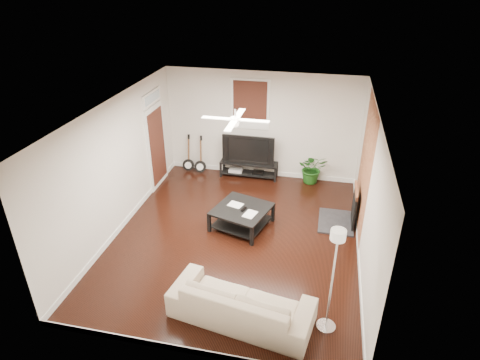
{
  "coord_description": "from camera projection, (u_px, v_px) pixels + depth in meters",
  "views": [
    {
      "loc": [
        1.59,
        -6.89,
        5.1
      ],
      "look_at": [
        0.0,
        0.4,
        1.15
      ],
      "focal_mm": 30.66,
      "sensor_mm": 36.0,
      "label": 1
    }
  ],
  "objects": [
    {
      "name": "brick_accent",
      "position": [
        365.0,
        168.0,
        8.37
      ],
      "size": [
        0.02,
        2.2,
        2.8
      ],
      "primitive_type": "cube",
      "color": "brown",
      "rests_on": "floor"
    },
    {
      "name": "fireplace",
      "position": [
        345.0,
        206.0,
        8.87
      ],
      "size": [
        0.8,
        1.1,
        0.92
      ],
      "primitive_type": "cube",
      "color": "black",
      "rests_on": "floor"
    },
    {
      "name": "tv",
      "position": [
        249.0,
        148.0,
        10.72
      ],
      "size": [
        1.36,
        0.18,
        0.79
      ],
      "primitive_type": "imported",
      "color": "black",
      "rests_on": "tv_stand"
    },
    {
      "name": "potted_plant",
      "position": [
        312.0,
        168.0,
        10.61
      ],
      "size": [
        0.83,
        0.75,
        0.81
      ],
      "primitive_type": "imported",
      "rotation": [
        0.0,
        0.0,
        0.17
      ],
      "color": "#1B5117",
      "rests_on": "floor"
    },
    {
      "name": "door_left",
      "position": [
        156.0,
        139.0,
        10.15
      ],
      "size": [
        0.08,
        1.0,
        2.5
      ],
      "primitive_type": "cube",
      "color": "white",
      "rests_on": "wall_left"
    },
    {
      "name": "floor_lamp",
      "position": [
        332.0,
        282.0,
        6.05
      ],
      "size": [
        0.36,
        0.36,
        1.87
      ],
      "primitive_type": null,
      "rotation": [
        0.0,
        0.0,
        -0.17
      ],
      "color": "white",
      "rests_on": "floor"
    },
    {
      "name": "ceiling_fan",
      "position": [
        235.0,
        119.0,
        7.42
      ],
      "size": [
        1.24,
        1.24,
        0.32
      ],
      "primitive_type": null,
      "color": "white",
      "rests_on": "ceiling"
    },
    {
      "name": "sofa",
      "position": [
        241.0,
        302.0,
        6.5
      ],
      "size": [
        2.4,
        1.27,
        0.67
      ],
      "primitive_type": "imported",
      "rotation": [
        0.0,
        0.0,
        2.97
      ],
      "color": "#C3B292",
      "rests_on": "floor"
    },
    {
      "name": "room",
      "position": [
        236.0,
        178.0,
        7.98
      ],
      "size": [
        5.01,
        6.01,
        2.81
      ],
      "color": "black",
      "rests_on": "ground"
    },
    {
      "name": "tv_stand",
      "position": [
        249.0,
        169.0,
        10.98
      ],
      "size": [
        1.52,
        0.41,
        0.43
      ],
      "primitive_type": "cube",
      "color": "black",
      "rests_on": "floor"
    },
    {
      "name": "guitar_right",
      "position": [
        200.0,
        155.0,
        11.04
      ],
      "size": [
        0.36,
        0.28,
        1.03
      ],
      "primitive_type": null,
      "rotation": [
        0.0,
        0.0,
        0.18
      ],
      "color": "black",
      "rests_on": "floor"
    },
    {
      "name": "window_back",
      "position": [
        250.0,
        104.0,
        10.34
      ],
      "size": [
        1.0,
        0.06,
        1.3
      ],
      "primitive_type": "cube",
      "color": "#35160E",
      "rests_on": "wall_back"
    },
    {
      "name": "coffee_table",
      "position": [
        242.0,
        217.0,
        8.88
      ],
      "size": [
        1.35,
        1.35,
        0.46
      ],
      "primitive_type": "cube",
      "rotation": [
        0.0,
        0.0,
        -0.29
      ],
      "color": "black",
      "rests_on": "floor"
    },
    {
      "name": "guitar_left",
      "position": [
        188.0,
        154.0,
        11.13
      ],
      "size": [
        0.34,
        0.25,
        1.03
      ],
      "primitive_type": null,
      "rotation": [
        0.0,
        0.0,
        0.08
      ],
      "color": "black",
      "rests_on": "floor"
    }
  ]
}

